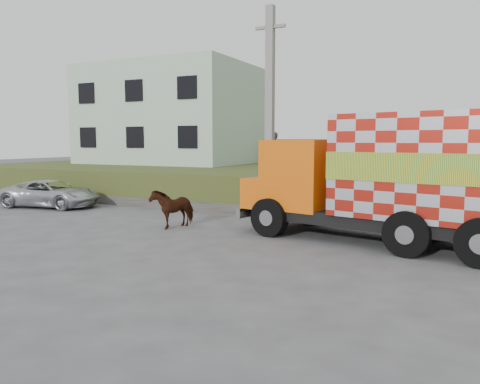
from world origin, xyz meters
The scene contains 10 objects.
ground centered at (0.00, 0.00, 0.00)m, with size 120.00×120.00×0.00m, color #474749.
embankment centered at (0.00, 10.00, 0.75)m, with size 40.00×12.00×1.50m, color #33521B.
embankment_far centered at (0.00, 22.00, 1.50)m, with size 40.00×12.00×3.00m, color #33521B.
retaining_strip centered at (-2.00, 4.20, 0.20)m, with size 16.00×0.50×0.40m, color #595651.
building centered at (-11.00, 13.00, 4.50)m, with size 10.00×8.00×6.00m, color #A8C0A4.
utility_pole centered at (-1.00, 4.60, 4.08)m, with size 1.20×0.30×8.00m.
cargo_truck centered at (4.10, 1.09, 1.86)m, with size 8.44×4.21×3.61m.
cow centered at (-2.88, 0.63, 0.65)m, with size 0.70×1.54×1.30m, color black.
suv centered at (-10.36, 2.28, 0.59)m, with size 1.97×4.28×1.19m, color #9DA3A6.
pedestrian centered at (-1.40, 6.13, 2.39)m, with size 0.65×0.43×1.78m, color #2A2825.
Camera 1 is at (5.93, -12.42, 2.89)m, focal length 35.00 mm.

